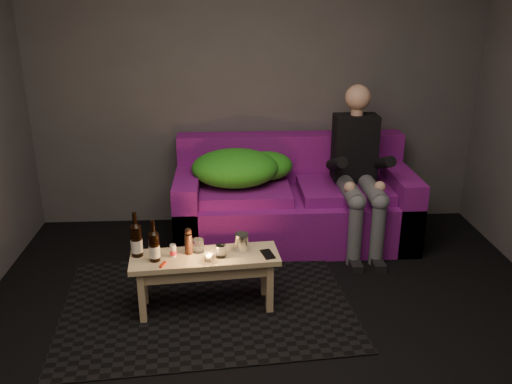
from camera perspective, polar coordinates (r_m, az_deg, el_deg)
floor at (r=3.27m, az=2.45°, el=-18.36°), size 4.50×4.50×0.00m
room at (r=3.05m, az=2.04°, el=12.74°), size 4.50×4.50×4.50m
rug at (r=3.87m, az=-5.19°, el=-11.58°), size 2.08×1.60×0.01m
sofa at (r=4.72m, az=3.92°, el=-1.21°), size 2.00×0.90×0.86m
green_blanket at (r=4.57m, az=-1.67°, el=2.56°), size 0.88×0.60×0.30m
person at (r=4.54m, az=10.72°, el=2.66°), size 0.36×0.83×1.34m
coffee_table at (r=3.66m, az=-5.37°, el=-7.67°), size 1.01×0.40×0.40m
beer_bottle_a at (r=3.65m, az=-12.49°, el=-4.95°), size 0.08×0.08×0.31m
beer_bottle_b at (r=3.56m, az=-10.68°, el=-5.62°), size 0.07×0.07×0.28m
salt_shaker at (r=3.62m, az=-8.72°, el=-6.12°), size 0.05×0.05×0.09m
pepper_mill at (r=3.63m, az=-7.11°, el=-5.47°), size 0.06×0.06×0.14m
tumbler_back at (r=3.66m, az=-6.11°, el=-5.64°), size 0.10×0.10×0.09m
tealight at (r=3.55m, az=-4.98°, el=-6.85°), size 0.06×0.06×0.05m
tumbler_front at (r=3.59m, az=-3.72°, el=-6.22°), size 0.07×0.07×0.08m
steel_cup at (r=3.65m, az=-1.52°, el=-5.31°), size 0.10×0.10×0.13m
smartphone at (r=3.62m, az=1.23°, el=-6.56°), size 0.10×0.15×0.01m
red_lighter at (r=3.54m, az=-9.79°, el=-7.53°), size 0.04×0.07×0.01m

